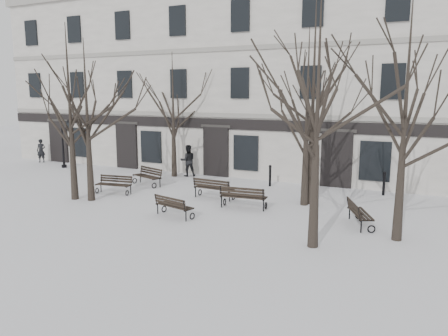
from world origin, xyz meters
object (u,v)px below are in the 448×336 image
Objects in this scene: bench_0 at (114,184)px; bench_2 at (243,196)px; tree_0 at (69,91)px; bench_5 at (359,213)px; tree_1 at (86,101)px; tree_3 at (407,93)px; bench_4 at (213,188)px; bench_1 at (173,206)px; bench_3 at (148,176)px; lamp_post at (65,140)px; tree_2 at (318,92)px.

bench_0 is 0.90× the size of bench_2.
tree_0 is 13.34m from bench_5.
tree_1 is 3.82× the size of bench_5.
bench_0 is at bearing 88.34° from tree_1.
tree_0 is 1.02× the size of tree_3.
bench_4 reaches higher than bench_5.
tree_3 is 3.95× the size of bench_4.
bench_0 is (0.89, 1.70, -4.46)m from tree_0.
tree_3 is (13.07, 0.23, 0.34)m from tree_1.
tree_0 is 4.35× the size of bench_0.
bench_4 is at bearing -76.38° from bench_1.
tree_3 reaches higher than bench_5.
bench_4 is at bearing 26.35° from tree_0.
tree_3 is at bearing 3.00° from bench_3.
lamp_post reaches higher than bench_5.
tree_1 is at bearing -38.31° from lamp_post.
bench_2 is 1.07× the size of bench_5.
tree_0 is 1.01× the size of tree_2.
tree_1 is at bearing 7.78° from bench_2.
bench_0 is at bearing 62.37° from tree_0.
tree_0 is 4.00× the size of bench_3.
bench_3 is at bearing 84.51° from tree_1.
bench_2 reaches higher than bench_4.
bench_4 is (4.86, 1.15, 0.05)m from bench_0.
bench_4 is (5.76, 2.85, -4.41)m from tree_0.
tree_3 is 13.80m from bench_0.
bench_0 is 6.81m from bench_2.
bench_3 is at bearing 73.18° from tree_0.
bench_0 reaches higher than bench_1.
tree_2 reaches higher than tree_1.
bench_2 is at bearing 166.97° from tree_3.
tree_3 is 4.32× the size of bench_1.
tree_1 is 0.93× the size of tree_3.
tree_3 reaches higher than bench_3.
tree_2 reaches higher than bench_1.
tree_0 is 9.05m from bench_2.
bench_1 is at bearing -8.08° from tree_1.
bench_5 is (4.79, -0.35, -0.04)m from bench_2.
tree_1 is 10.83m from tree_2.
tree_0 reaches higher than bench_2.
tree_2 is 5.37m from bench_5.
bench_5 is (-1.42, 1.09, -4.35)m from tree_3.
bench_2 reaches higher than bench_1.
bench_3 is 11.56m from bench_5.
bench_2 is (-3.85, 3.30, -4.35)m from tree_2.
bench_1 is at bearing -26.46° from bench_3.
bench_0 is at bearing 16.69° from bench_4.
lamp_post is (-7.67, 6.06, -2.67)m from tree_1.
tree_3 is at bearing 161.08° from bench_2.
tree_2 is 3.87× the size of bench_2.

